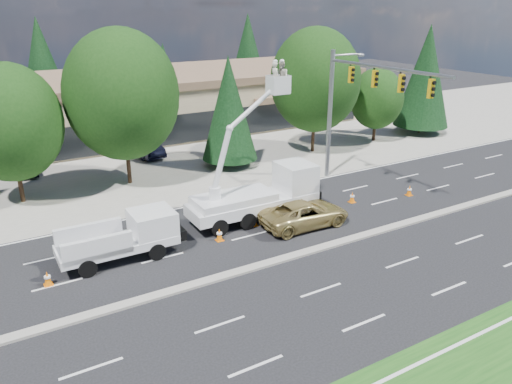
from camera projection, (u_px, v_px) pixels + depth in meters
ground at (281, 260)px, 24.68m from camera, size 140.00×140.00×0.00m
concrete_apron at (148, 159)px, 40.79m from camera, size 140.00×22.00×0.01m
road_median at (282, 259)px, 24.66m from camera, size 120.00×0.55×0.12m
strip_mall at (111, 104)px, 47.83m from camera, size 50.40×15.40×5.50m
tree_front_c at (9, 123)px, 30.20m from camera, size 6.32×6.32×8.77m
tree_front_d at (122, 95)px, 33.14m from camera, size 7.64×7.64×10.60m
tree_front_e at (229, 108)px, 37.54m from camera, size 4.27×4.27×8.42m
tree_front_f at (315, 80)px, 40.80m from camera, size 7.41×7.41×10.28m
tree_front_g at (377, 99)px, 44.88m from camera, size 4.77×4.77×6.62m
tree_front_h at (426, 76)px, 47.16m from camera, size 5.18×5.18×10.20m
tree_back_b at (42, 64)px, 54.59m from camera, size 5.43×5.43×10.70m
tree_back_c at (164, 72)px, 61.86m from camera, size 3.76×3.76×7.42m
tree_back_d at (248, 52)px, 66.91m from camera, size 5.46×5.46×10.77m
signal_mast at (352, 98)px, 32.97m from camera, size 2.76×10.16×9.00m
utility_pickup at (126, 241)px, 24.68m from camera, size 5.77×2.34×2.20m
bucket_truck at (263, 187)px, 29.05m from camera, size 7.83×2.62×9.07m
traffic_cone_a at (48, 278)px, 22.38m from camera, size 0.40×0.40×0.70m
traffic_cone_b at (219, 235)px, 26.62m from camera, size 0.40×0.40×0.70m
traffic_cone_c at (254, 220)px, 28.41m from camera, size 0.40×0.40×0.70m
traffic_cone_d at (352, 197)px, 31.77m from camera, size 0.40×0.40×0.70m
traffic_cone_e at (409, 191)px, 32.91m from camera, size 0.40×0.40×0.70m
minivan at (305, 214)px, 28.29m from camera, size 5.32×2.60×1.45m
parked_car_west at (25, 165)px, 37.04m from camera, size 1.88×4.17×1.39m
parked_car_east at (143, 147)px, 41.32m from camera, size 2.53×5.04×1.59m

